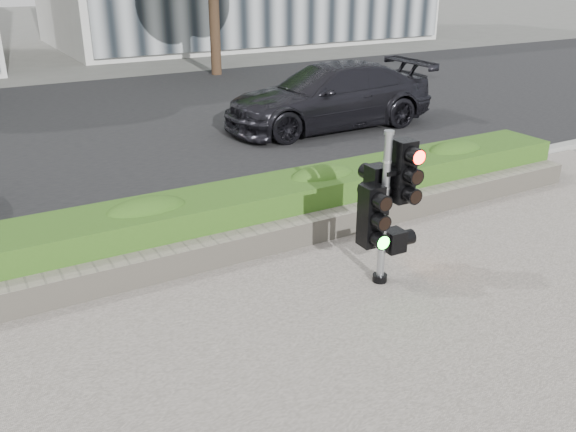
{
  "coord_description": "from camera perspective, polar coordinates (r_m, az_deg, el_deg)",
  "views": [
    {
      "loc": [
        -3.28,
        -4.67,
        3.61
      ],
      "look_at": [
        -0.22,
        0.6,
        1.09
      ],
      "focal_mm": 38.0,
      "sensor_mm": 36.0,
      "label": 1
    }
  ],
  "objects": [
    {
      "name": "curb",
      "position": [
        9.2,
        -6.78,
        -0.41
      ],
      "size": [
        60.0,
        0.25,
        0.12
      ],
      "primitive_type": "cube",
      "color": "gray",
      "rests_on": "ground"
    },
    {
      "name": "stone_wall",
      "position": [
        8.1,
        -3.25,
        -2.47
      ],
      "size": [
        12.0,
        0.32,
        0.34
      ],
      "primitive_type": "cube",
      "color": "gray",
      "rests_on": "sidewalk"
    },
    {
      "name": "traffic_signal",
      "position": [
        7.17,
        9.07,
        1.44
      ],
      "size": [
        0.65,
        0.48,
        1.88
      ],
      "rotation": [
        0.0,
        0.0,
        -0.04
      ],
      "color": "black",
      "rests_on": "sidewalk"
    },
    {
      "name": "road",
      "position": [
        15.46,
        -17.19,
        7.99
      ],
      "size": [
        60.0,
        13.0,
        0.02
      ],
      "primitive_type": "cube",
      "color": "black",
      "rests_on": "ground"
    },
    {
      "name": "hedge",
      "position": [
        8.57,
        -5.26,
        0.15
      ],
      "size": [
        12.0,
        1.0,
        0.68
      ],
      "primitive_type": "cube",
      "color": "#53912C",
      "rests_on": "sidewalk"
    },
    {
      "name": "ground",
      "position": [
        6.75,
        4.27,
        -9.9
      ],
      "size": [
        120.0,
        120.0,
        0.0
      ],
      "primitive_type": "plane",
      "color": "#51514C",
      "rests_on": "ground"
    },
    {
      "name": "car_dark",
      "position": [
        14.6,
        3.84,
        11.14
      ],
      "size": [
        5.16,
        2.25,
        1.48
      ],
      "primitive_type": "imported",
      "rotation": [
        0.0,
        0.0,
        -1.61
      ],
      "color": "black",
      "rests_on": "road"
    }
  ]
}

